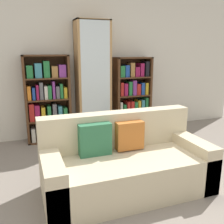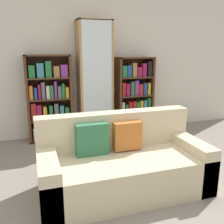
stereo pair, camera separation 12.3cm
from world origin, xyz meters
name	(u,v)px [view 2 (the right image)]	position (x,y,z in m)	size (l,w,h in m)	color
ground_plane	(144,218)	(0.00, 0.00, 0.00)	(16.00, 16.00, 0.00)	gray
wall_back	(82,62)	(0.00, 2.73, 1.35)	(6.86, 0.06, 2.70)	silver
couch	(122,165)	(-0.01, 0.57, 0.30)	(1.85, 0.85, 0.85)	beige
bookshelf_left	(49,100)	(-0.64, 2.53, 0.71)	(0.76, 0.32, 1.49)	#4C2D19
display_cabinet	(95,80)	(0.17, 2.51, 1.03)	(0.60, 0.36, 2.07)	#AD7F4C
bookshelf_right	(134,96)	(0.96, 2.53, 0.70)	(0.71, 0.32, 1.44)	#4C2D19
wine_bottle	(129,140)	(0.52, 1.69, 0.15)	(0.09, 0.09, 0.36)	#143819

